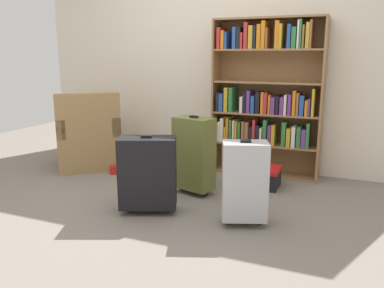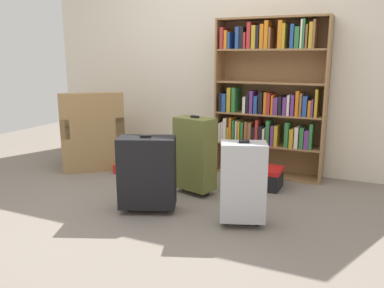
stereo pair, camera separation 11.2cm
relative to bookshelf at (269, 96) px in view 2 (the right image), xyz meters
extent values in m
plane|color=slate|center=(-0.61, -1.55, -0.88)|extent=(8.09, 8.09, 0.00)
cube|color=beige|center=(-0.61, 0.21, 0.42)|extent=(4.62, 0.10, 2.60)
cube|color=olive|center=(-0.56, -0.01, -0.03)|extent=(0.02, 0.30, 1.69)
cube|color=olive|center=(0.59, -0.01, -0.03)|extent=(0.02, 0.30, 1.69)
cube|color=olive|center=(0.02, 0.13, -0.03)|extent=(1.17, 0.02, 1.69)
cube|color=olive|center=(0.02, -0.01, -0.87)|extent=(1.13, 0.28, 0.02)
cube|color=olive|center=(0.02, -0.01, -0.53)|extent=(1.13, 0.28, 0.02)
cube|color=olive|center=(0.02, -0.01, -0.19)|extent=(1.13, 0.28, 0.02)
cube|color=olive|center=(0.02, -0.01, 0.15)|extent=(1.13, 0.28, 0.02)
cube|color=olive|center=(0.02, -0.01, 0.49)|extent=(1.13, 0.28, 0.02)
cube|color=olive|center=(0.02, -0.01, 0.80)|extent=(1.13, 0.28, 0.02)
cube|color=silver|center=(-0.51, -0.06, -0.41)|extent=(0.02, 0.17, 0.21)
cube|color=silver|center=(-0.48, -0.05, -0.41)|extent=(0.02, 0.20, 0.22)
cube|color=silver|center=(-0.45, -0.05, -0.39)|extent=(0.04, 0.20, 0.26)
cube|color=gold|center=(-0.41, -0.06, -0.43)|extent=(0.02, 0.17, 0.17)
cube|color=orange|center=(-0.38, -0.05, -0.38)|extent=(0.03, 0.21, 0.27)
cube|color=#2D7238|center=(-0.35, -0.04, -0.39)|extent=(0.02, 0.22, 0.25)
cube|color=silver|center=(-0.31, -0.03, -0.40)|extent=(0.02, 0.25, 0.25)
cube|color=gold|center=(-0.28, -0.03, -0.40)|extent=(0.02, 0.23, 0.23)
cube|color=#2D7238|center=(-0.25, -0.06, -0.40)|extent=(0.03, 0.18, 0.23)
cube|color=brown|center=(-0.20, -0.03, -0.40)|extent=(0.03, 0.23, 0.24)
cube|color=brown|center=(-0.16, -0.04, -0.40)|extent=(0.04, 0.22, 0.23)
cube|color=black|center=(-0.12, -0.05, -0.42)|extent=(0.04, 0.20, 0.19)
cube|color=#B22D2D|center=(-0.08, -0.03, -0.38)|extent=(0.03, 0.23, 0.27)
cube|color=black|center=(-0.04, -0.05, -0.42)|extent=(0.04, 0.20, 0.20)
cube|color=silver|center=(-0.01, -0.03, -0.43)|extent=(0.02, 0.23, 0.18)
cube|color=#2D7238|center=(0.03, -0.05, -0.38)|extent=(0.04, 0.20, 0.27)
cube|color=#66337F|center=(0.08, -0.04, -0.41)|extent=(0.03, 0.23, 0.22)
cube|color=gold|center=(0.12, -0.06, -0.41)|extent=(0.04, 0.18, 0.22)
cube|color=#2D7238|center=(0.24, -0.05, -0.39)|extent=(0.04, 0.19, 0.26)
cube|color=gold|center=(0.29, -0.06, -0.42)|extent=(0.04, 0.17, 0.20)
cube|color=silver|center=(0.34, -0.04, -0.41)|extent=(0.04, 0.22, 0.22)
cube|color=#2D7238|center=(0.39, -0.05, -0.41)|extent=(0.04, 0.19, 0.22)
cube|color=#66337F|center=(0.44, -0.05, -0.42)|extent=(0.04, 0.19, 0.20)
cube|color=#2D7238|center=(0.48, -0.06, -0.38)|extent=(0.03, 0.17, 0.27)
cube|color=black|center=(-0.50, -0.04, -0.08)|extent=(0.03, 0.21, 0.21)
cube|color=#264C99|center=(-0.46, -0.03, -0.08)|extent=(0.04, 0.24, 0.20)
cube|color=gold|center=(-0.41, -0.03, -0.05)|extent=(0.04, 0.24, 0.27)
cube|color=#2D7238|center=(-0.35, -0.03, -0.05)|extent=(0.04, 0.25, 0.27)
cube|color=silver|center=(-0.23, -0.04, -0.09)|extent=(0.03, 0.21, 0.17)
cube|color=black|center=(-0.19, -0.06, -0.07)|extent=(0.03, 0.19, 0.22)
cube|color=#66337F|center=(-0.16, -0.04, -0.06)|extent=(0.04, 0.22, 0.24)
cube|color=#264C99|center=(-0.11, -0.04, -0.09)|extent=(0.04, 0.22, 0.19)
cube|color=black|center=(-0.05, -0.05, -0.07)|extent=(0.04, 0.20, 0.23)
cube|color=orange|center=(-0.01, -0.06, -0.06)|extent=(0.03, 0.18, 0.23)
cube|color=#B22D2D|center=(0.03, -0.04, -0.07)|extent=(0.04, 0.22, 0.22)
cube|color=orange|center=(0.07, -0.02, -0.08)|extent=(0.02, 0.25, 0.20)
cube|color=#66337F|center=(0.11, -0.05, -0.09)|extent=(0.04, 0.19, 0.18)
cube|color=black|center=(0.15, -0.02, -0.08)|extent=(0.03, 0.25, 0.19)
cube|color=#66337F|center=(0.20, -0.05, -0.09)|extent=(0.04, 0.19, 0.19)
cube|color=silver|center=(0.24, -0.05, -0.08)|extent=(0.03, 0.19, 0.21)
cube|color=#66337F|center=(0.28, -0.02, -0.07)|extent=(0.03, 0.25, 0.21)
cube|color=orange|center=(0.32, -0.06, -0.05)|extent=(0.03, 0.18, 0.26)
cube|color=brown|center=(0.36, -0.03, -0.06)|extent=(0.02, 0.23, 0.24)
cube|color=#264C99|center=(0.40, -0.04, -0.08)|extent=(0.04, 0.21, 0.21)
cube|color=orange|center=(0.45, -0.05, -0.10)|extent=(0.03, 0.20, 0.16)
cube|color=#66337F|center=(0.48, -0.06, -0.09)|extent=(0.02, 0.18, 0.18)
cube|color=gold|center=(0.51, -0.03, -0.04)|extent=(0.03, 0.25, 0.28)
cube|color=#B22D2D|center=(-0.50, -0.03, 0.61)|extent=(0.03, 0.24, 0.22)
cube|color=orange|center=(-0.46, -0.03, 0.59)|extent=(0.03, 0.23, 0.19)
cube|color=#264C99|center=(-0.42, -0.05, 0.58)|extent=(0.02, 0.19, 0.17)
cube|color=#264C99|center=(-0.33, -0.05, 0.61)|extent=(0.04, 0.21, 0.22)
cube|color=black|center=(-0.28, -0.06, 0.61)|extent=(0.04, 0.18, 0.22)
cube|color=#B22D2D|center=(-0.25, -0.06, 0.58)|extent=(0.02, 0.18, 0.17)
cube|color=#B22D2D|center=(-0.20, -0.03, 0.63)|extent=(0.04, 0.24, 0.27)
cube|color=gold|center=(-0.15, -0.06, 0.61)|extent=(0.04, 0.17, 0.23)
cube|color=black|center=(-0.11, -0.03, 0.61)|extent=(0.03, 0.24, 0.23)
cube|color=orange|center=(-0.07, -0.03, 0.62)|extent=(0.04, 0.24, 0.24)
cube|color=orange|center=(-0.02, -0.05, 0.63)|extent=(0.04, 0.19, 0.28)
cube|color=brown|center=(0.01, -0.04, 0.60)|extent=(0.02, 0.21, 0.21)
cube|color=orange|center=(0.12, -0.06, 0.63)|extent=(0.04, 0.18, 0.27)
cube|color=gold|center=(0.15, -0.06, 0.62)|extent=(0.03, 0.17, 0.24)
cube|color=#264C99|center=(0.24, -0.05, 0.61)|extent=(0.03, 0.20, 0.24)
cube|color=#2D7238|center=(0.28, -0.06, 0.60)|extent=(0.04, 0.17, 0.21)
cube|color=silver|center=(0.33, -0.05, 0.63)|extent=(0.02, 0.20, 0.28)
cube|color=#2D7238|center=(0.35, -0.07, 0.64)|extent=(0.02, 0.17, 0.28)
cube|color=brown|center=(0.38, -0.05, 0.61)|extent=(0.02, 0.21, 0.23)
cube|color=gold|center=(0.42, -0.03, 0.62)|extent=(0.03, 0.24, 0.25)
cube|color=brown|center=(0.45, -0.05, 0.63)|extent=(0.02, 0.20, 0.27)
cube|color=#9E7A4C|center=(-2.01, -0.47, -0.68)|extent=(0.99, 0.99, 0.40)
cube|color=tan|center=(-2.01, -0.47, -0.44)|extent=(0.76, 0.77, 0.08)
cube|color=#9E7A4C|center=(-1.83, -0.69, -0.23)|extent=(0.61, 0.54, 0.50)
cube|color=#9E7A4C|center=(-1.78, -0.28, -0.37)|extent=(0.53, 0.60, 0.22)
cube|color=#9E7A4C|center=(-2.24, -0.66, -0.37)|extent=(0.53, 0.60, 0.22)
cylinder|color=red|center=(-1.55, -0.67, -0.83)|extent=(0.08, 0.08, 0.10)
torus|color=red|center=(-1.49, -0.67, -0.82)|extent=(0.06, 0.01, 0.06)
cube|color=black|center=(0.02, -0.45, -0.78)|extent=(0.49, 0.30, 0.18)
cube|color=red|center=(0.02, -0.45, -0.69)|extent=(0.50, 0.31, 0.04)
cube|color=black|center=(-0.65, -1.47, -0.53)|extent=(0.53, 0.40, 0.60)
cube|color=black|center=(-0.65, -1.47, -0.22)|extent=(0.10, 0.08, 0.02)
cylinder|color=black|center=(-0.81, -1.53, -0.85)|extent=(0.07, 0.07, 0.05)
cylinder|color=black|center=(-0.50, -1.41, -0.85)|extent=(0.07, 0.07, 0.05)
cube|color=#B7BABF|center=(0.16, -1.40, -0.52)|extent=(0.40, 0.33, 0.61)
cube|color=black|center=(0.16, -1.40, -0.20)|extent=(0.09, 0.07, 0.02)
cylinder|color=black|center=(0.05, -1.45, -0.85)|extent=(0.06, 0.06, 0.05)
cylinder|color=black|center=(0.28, -1.36, -0.85)|extent=(0.06, 0.06, 0.05)
cube|color=brown|center=(-0.47, -0.89, -0.48)|extent=(0.42, 0.30, 0.69)
cube|color=black|center=(-0.47, -0.89, -0.13)|extent=(0.08, 0.06, 0.02)
cylinder|color=black|center=(-0.60, -0.85, -0.85)|extent=(0.06, 0.06, 0.05)
cylinder|color=black|center=(-0.35, -0.92, -0.85)|extent=(0.06, 0.06, 0.05)
camera|label=1|loc=(0.90, -4.23, 0.43)|focal=36.70mm
camera|label=2|loc=(1.00, -4.19, 0.43)|focal=36.70mm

